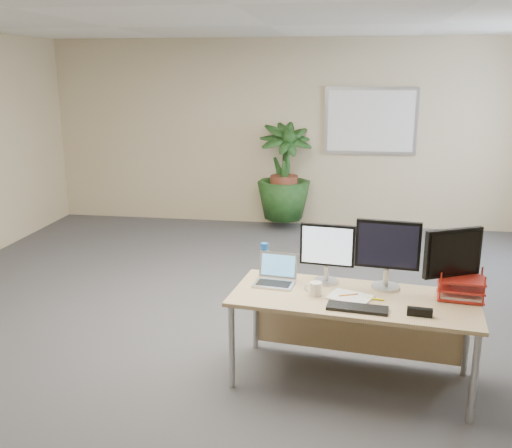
% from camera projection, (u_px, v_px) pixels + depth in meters
% --- Properties ---
extents(floor, '(8.00, 8.00, 0.00)m').
position_uv_depth(floor, '(236.00, 342.00, 4.85)').
color(floor, '#404045').
rests_on(floor, ground).
extents(back_wall, '(7.00, 0.04, 2.70)m').
position_uv_depth(back_wall, '(286.00, 134.00, 8.32)').
color(back_wall, beige).
rests_on(back_wall, floor).
extents(ceiling, '(7.00, 8.00, 0.02)m').
position_uv_depth(ceiling, '(232.00, 4.00, 4.15)').
color(ceiling, white).
rests_on(ceiling, back_wall).
extents(whiteboard, '(1.30, 0.04, 0.95)m').
position_uv_depth(whiteboard, '(371.00, 121.00, 8.06)').
color(whiteboard, silver).
rests_on(whiteboard, back_wall).
extents(desk, '(1.81, 0.94, 0.67)m').
position_uv_depth(desk, '(354.00, 310.00, 4.19)').
color(desk, tan).
rests_on(desk, floor).
extents(floor_plant, '(1.09, 1.09, 1.50)m').
position_uv_depth(floor_plant, '(284.00, 178.00, 8.19)').
color(floor_plant, '#143613').
rests_on(floor_plant, floor).
extents(monitor_left, '(0.41, 0.19, 0.46)m').
position_uv_depth(monitor_left, '(327.00, 250.00, 4.28)').
color(monitor_left, '#B8B9BD').
rests_on(monitor_left, desk).
extents(monitor_right, '(0.47, 0.21, 0.52)m').
position_uv_depth(monitor_right, '(388.00, 250.00, 4.15)').
color(monitor_right, '#B8B9BD').
rests_on(monitor_right, desk).
extents(monitor_dark, '(0.42, 0.24, 0.50)m').
position_uv_depth(monitor_dark, '(453.00, 258.00, 4.01)').
color(monitor_dark, '#B8B9BD').
rests_on(monitor_dark, desk).
extents(laptop, '(0.33, 0.30, 0.21)m').
position_uv_depth(laptop, '(276.00, 275.00, 4.33)').
color(laptop, silver).
rests_on(laptop, desk).
extents(keyboard, '(0.42, 0.19, 0.02)m').
position_uv_depth(keyboard, '(357.00, 308.00, 3.85)').
color(keyboard, black).
rests_on(keyboard, desk).
extents(coffee_mug, '(0.13, 0.09, 0.10)m').
position_uv_depth(coffee_mug, '(315.00, 289.00, 4.08)').
color(coffee_mug, white).
rests_on(coffee_mug, desk).
extents(spiral_notebook, '(0.35, 0.31, 0.01)m').
position_uv_depth(spiral_notebook, '(350.00, 297.00, 4.05)').
color(spiral_notebook, white).
rests_on(spiral_notebook, desk).
extents(orange_pen, '(0.14, 0.07, 0.01)m').
position_uv_depth(orange_pen, '(348.00, 295.00, 4.06)').
color(orange_pen, orange).
rests_on(orange_pen, spiral_notebook).
extents(yellow_highlighter, '(0.12, 0.02, 0.02)m').
position_uv_depth(yellow_highlighter, '(375.00, 299.00, 4.00)').
color(yellow_highlighter, yellow).
rests_on(yellow_highlighter, desk).
extents(water_bottle, '(0.07, 0.07, 0.25)m').
position_uv_depth(water_bottle, '(264.00, 259.00, 4.50)').
color(water_bottle, silver).
rests_on(water_bottle, desk).
extents(letter_tray, '(0.34, 0.27, 0.15)m').
position_uv_depth(letter_tray, '(461.00, 289.00, 4.03)').
color(letter_tray, '#AD1F15').
rests_on(letter_tray, desk).
extents(stapler, '(0.17, 0.06, 0.05)m').
position_uv_depth(stapler, '(420.00, 312.00, 3.74)').
color(stapler, black).
rests_on(stapler, desk).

